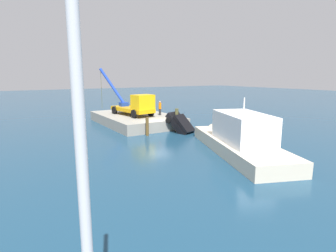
% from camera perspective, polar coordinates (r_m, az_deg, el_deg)
% --- Properties ---
extents(ground, '(200.00, 200.00, 0.00)m').
position_cam_1_polar(ground, '(29.44, -1.89, -1.26)').
color(ground, navy).
extents(dock, '(12.55, 7.83, 1.19)m').
position_cam_1_polar(dock, '(34.47, -6.83, 1.44)').
color(dock, gray).
rests_on(dock, ground).
extents(crane_truck, '(9.96, 3.63, 5.86)m').
position_cam_1_polar(crane_truck, '(33.21, -6.96, 4.43)').
color(crane_truck, orange).
rests_on(crane_truck, dock).
extents(dock_worker, '(0.34, 0.34, 1.76)m').
position_cam_1_polar(dock_worker, '(33.59, -1.71, 3.84)').
color(dock_worker, '#272727').
rests_on(dock_worker, dock).
extents(salvaged_car, '(3.87, 2.85, 3.41)m').
position_cam_1_polar(salvaged_car, '(29.07, 3.16, -0.30)').
color(salvaged_car, black).
rests_on(salvaged_car, ground).
extents(moored_yacht, '(14.81, 8.75, 6.26)m').
position_cam_1_polar(moored_yacht, '(23.92, 12.80, -3.26)').
color(moored_yacht, beige).
rests_on(moored_yacht, ground).
extents(piling_near, '(0.32, 0.32, 1.87)m').
position_cam_1_polar(piling_near, '(27.59, -4.42, -0.11)').
color(piling_near, brown).
rests_on(piling_near, ground).
extents(piling_mid, '(0.38, 0.38, 2.51)m').
position_cam_1_polar(piling_mid, '(29.59, 1.85, 1.28)').
color(piling_mid, brown).
rests_on(piling_mid, ground).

